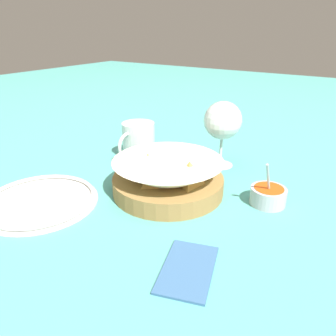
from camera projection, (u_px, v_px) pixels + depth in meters
The scene contains 7 objects.
ground_plane at pixel (166, 187), 0.75m from camera, with size 4.00×4.00×0.00m, color teal.
food_basket at pixel (168, 178), 0.71m from camera, with size 0.24×0.24×0.09m.
sauce_cup at pixel (268, 195), 0.67m from camera, with size 0.08×0.07×0.10m.
wine_glass at pixel (223, 122), 0.82m from camera, with size 0.10×0.10×0.17m.
beer_mug at pixel (138, 142), 0.89m from camera, with size 0.13×0.09×0.10m.
side_plate at pixel (40, 200), 0.68m from camera, with size 0.24×0.24×0.01m.
napkin at pixel (188, 268), 0.49m from camera, with size 0.14×0.11×0.01m.
Camera 1 is at (0.55, 0.37, 0.34)m, focal length 35.00 mm.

